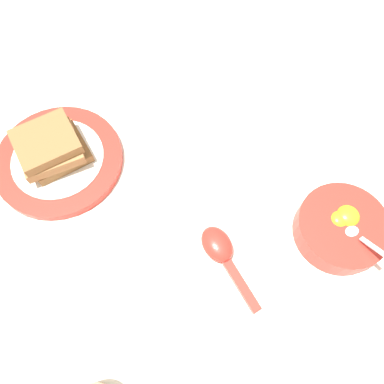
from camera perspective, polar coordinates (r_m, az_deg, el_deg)
ground_plane at (r=0.62m, az=0.66°, el=-5.63°), size 3.00×3.00×0.00m
egg_bowl at (r=0.64m, az=21.73°, el=-5.10°), size 0.14×0.15×0.07m
toast_plate at (r=0.71m, az=-19.61°, el=4.57°), size 0.22×0.22×0.02m
toast_sandwich at (r=0.68m, az=-20.68°, el=6.35°), size 0.12×0.10×0.06m
soup_spoon at (r=0.60m, az=4.44°, el=-8.95°), size 0.05×0.15×0.03m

